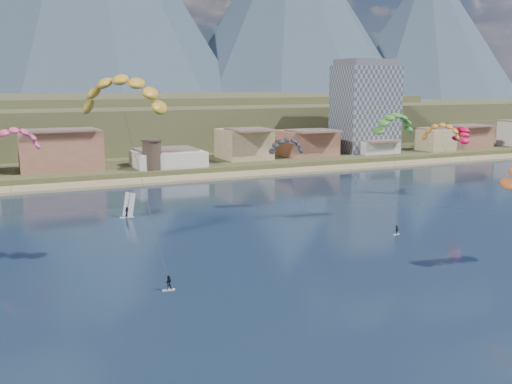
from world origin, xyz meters
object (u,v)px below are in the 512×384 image
watchtower (152,154)px  windsurfer (128,210)px  kitesurfer_yellow (123,89)px  apartment_tower (365,106)px  kitesurfer_green (394,121)px

watchtower → windsurfer: bearing=-109.5°
kitesurfer_yellow → windsurfer: kitesurfer_yellow is taller
apartment_tower → windsurfer: apartment_tower is taller
watchtower → kitesurfer_green: 76.29m
apartment_tower → kitesurfer_yellow: (-102.56, -90.30, 7.02)m
windsurfer → apartment_tower: bearing=32.4°
apartment_tower → watchtower: (-80.00, -14.00, -11.45)m
apartment_tower → kitesurfer_green: size_ratio=1.46×
apartment_tower → watchtower: apartment_tower is taller
watchtower → kitesurfer_green: size_ratio=0.39×
apartment_tower → windsurfer: (-96.84, -61.51, -16.29)m
watchtower → kitesurfer_yellow: kitesurfer_yellow is taller
watchtower → kitesurfer_green: bearing=-67.6°
watchtower → kitesurfer_yellow: (-22.56, -76.30, 18.47)m
kitesurfer_green → watchtower: bearing=112.4°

